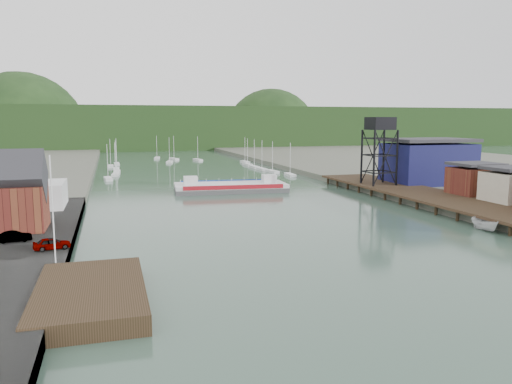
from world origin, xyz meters
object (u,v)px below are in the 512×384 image
harbor_building (1,200)px  chain_ferry (231,187)px  lift_tower (380,128)px  car_west_a (52,243)px  motorboat (485,224)px

harbor_building → chain_ferry: (43.54, 40.83, -4.96)m
lift_tower → chain_ferry: lift_tower is taller
harbor_building → car_west_a: size_ratio=2.80×
chain_ferry → motorboat: chain_ferry is taller
motorboat → chain_ferry: bearing=115.1°
car_west_a → motorboat: bearing=-101.8°
motorboat → car_west_a: (-63.76, 0.37, 1.31)m
lift_tower → chain_ferry: 38.67m
harbor_building → chain_ferry: bearing=43.2°
lift_tower → chain_ferry: size_ratio=0.57×
harbor_building → lift_tower: (77.00, 28.00, 9.56)m
car_west_a → harbor_building: bearing=18.9°
chain_ferry → motorboat: size_ratio=5.23×
chain_ferry → car_west_a: chain_ferry is taller
motorboat → lift_tower: bearing=80.8°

